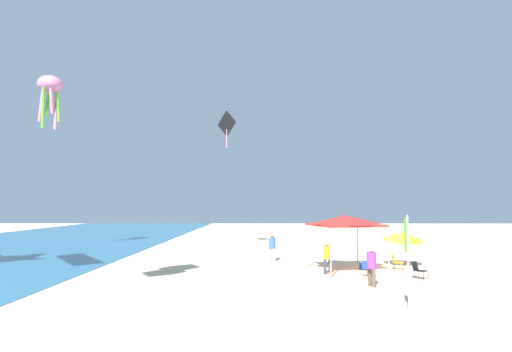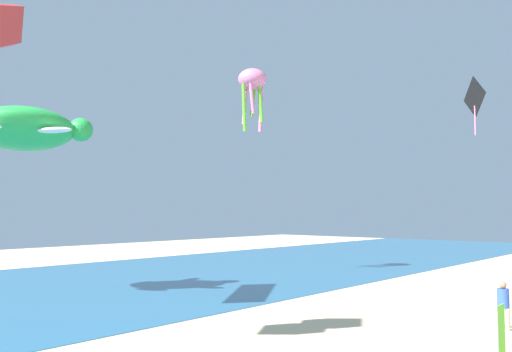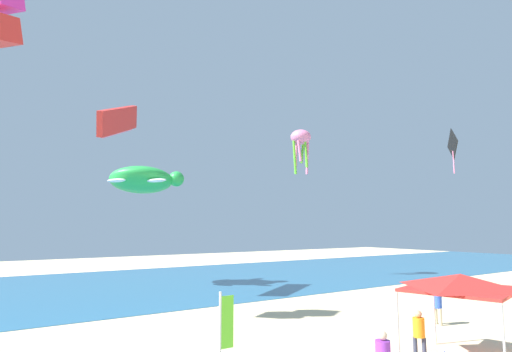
{
  "view_description": "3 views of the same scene",
  "coord_description": "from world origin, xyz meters",
  "px_view_note": "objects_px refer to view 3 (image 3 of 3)",
  "views": [
    {
      "loc": [
        -24.99,
        6.97,
        3.57
      ],
      "look_at": [
        -0.33,
        7.22,
        5.13
      ],
      "focal_mm": 31.64,
      "sensor_mm": 36.0,
      "label": 1
    },
    {
      "loc": [
        -17.02,
        0.1,
        4.26
      ],
      "look_at": [
        -0.33,
        14.45,
        5.67
      ],
      "focal_mm": 38.11,
      "sensor_mm": 36.0,
      "label": 2
    },
    {
      "loc": [
        -14.64,
        -5.83,
        4.61
      ],
      "look_at": [
        -0.33,
        15.72,
        7.82
      ],
      "focal_mm": 28.9,
      "sensor_mm": 36.0,
      "label": 3
    }
  ],
  "objects_px": {
    "kite_parafoil_red": "(118,121)",
    "kite_diamond_black": "(453,146)",
    "person_kite_handler": "(437,303)",
    "canopy_tent": "(461,283)",
    "person_far_stroller": "(419,331)",
    "kite_octopus_pink": "(301,139)",
    "kite_turtle_green": "(143,180)"
  },
  "relations": [
    {
      "from": "canopy_tent",
      "to": "person_kite_handler",
      "type": "relative_size",
      "value": 2.45
    },
    {
      "from": "person_kite_handler",
      "to": "kite_diamond_black",
      "type": "relative_size",
      "value": 0.55
    },
    {
      "from": "person_kite_handler",
      "to": "canopy_tent",
      "type": "bearing_deg",
      "value": 148.3
    },
    {
      "from": "person_far_stroller",
      "to": "kite_parafoil_red",
      "type": "bearing_deg",
      "value": -5.48
    },
    {
      "from": "kite_octopus_pink",
      "to": "kite_diamond_black",
      "type": "xyz_separation_m",
      "value": [
        1.81,
        -13.93,
        -2.71
      ]
    },
    {
      "from": "person_far_stroller",
      "to": "kite_octopus_pink",
      "type": "distance_m",
      "value": 26.11
    },
    {
      "from": "canopy_tent",
      "to": "person_far_stroller",
      "type": "bearing_deg",
      "value": 130.14
    },
    {
      "from": "kite_diamond_black",
      "to": "person_far_stroller",
      "type": "bearing_deg",
      "value": -25.31
    },
    {
      "from": "kite_parafoil_red",
      "to": "kite_turtle_green",
      "type": "bearing_deg",
      "value": -178.33
    },
    {
      "from": "kite_octopus_pink",
      "to": "kite_diamond_black",
      "type": "distance_m",
      "value": 14.3
    },
    {
      "from": "kite_diamond_black",
      "to": "canopy_tent",
      "type": "bearing_deg",
      "value": -19.8
    },
    {
      "from": "canopy_tent",
      "to": "person_kite_handler",
      "type": "height_order",
      "value": "canopy_tent"
    },
    {
      "from": "kite_diamond_black",
      "to": "person_kite_handler",
      "type": "bearing_deg",
      "value": -26.68
    },
    {
      "from": "person_kite_handler",
      "to": "person_far_stroller",
      "type": "xyz_separation_m",
      "value": [
        -5.3,
        -2.7,
        -0.02
      ]
    },
    {
      "from": "person_far_stroller",
      "to": "kite_diamond_black",
      "type": "distance_m",
      "value": 17.39
    },
    {
      "from": "kite_octopus_pink",
      "to": "kite_diamond_black",
      "type": "bearing_deg",
      "value": 59.64
    },
    {
      "from": "kite_parafoil_red",
      "to": "kite_diamond_black",
      "type": "bearing_deg",
      "value": 96.19
    },
    {
      "from": "kite_diamond_black",
      "to": "kite_parafoil_red",
      "type": "distance_m",
      "value": 22.97
    },
    {
      "from": "person_kite_handler",
      "to": "kite_parafoil_red",
      "type": "height_order",
      "value": "kite_parafoil_red"
    },
    {
      "from": "person_far_stroller",
      "to": "kite_diamond_black",
      "type": "relative_size",
      "value": 0.53
    },
    {
      "from": "canopy_tent",
      "to": "kite_octopus_pink",
      "type": "bearing_deg",
      "value": 63.36
    },
    {
      "from": "canopy_tent",
      "to": "kite_diamond_black",
      "type": "bearing_deg",
      "value": 30.46
    },
    {
      "from": "person_kite_handler",
      "to": "kite_diamond_black",
      "type": "xyz_separation_m",
      "value": [
        8.1,
        3.54,
        9.13
      ]
    },
    {
      "from": "person_far_stroller",
      "to": "kite_parafoil_red",
      "type": "relative_size",
      "value": 0.34
    },
    {
      "from": "person_far_stroller",
      "to": "canopy_tent",
      "type": "bearing_deg",
      "value": -162.26
    },
    {
      "from": "person_kite_handler",
      "to": "kite_parafoil_red",
      "type": "distance_m",
      "value": 22.35
    },
    {
      "from": "person_kite_handler",
      "to": "kite_diamond_black",
      "type": "distance_m",
      "value": 12.71
    },
    {
      "from": "kite_turtle_green",
      "to": "canopy_tent",
      "type": "bearing_deg",
      "value": -55.73
    },
    {
      "from": "canopy_tent",
      "to": "kite_parafoil_red",
      "type": "bearing_deg",
      "value": 108.47
    },
    {
      "from": "canopy_tent",
      "to": "kite_octopus_pink",
      "type": "relative_size",
      "value": 0.99
    },
    {
      "from": "canopy_tent",
      "to": "kite_octopus_pink",
      "type": "xyz_separation_m",
      "value": [
        10.67,
        21.26,
        10.16
      ]
    },
    {
      "from": "kite_octopus_pink",
      "to": "person_kite_handler",
      "type": "bearing_deg",
      "value": 32.42
    }
  ]
}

